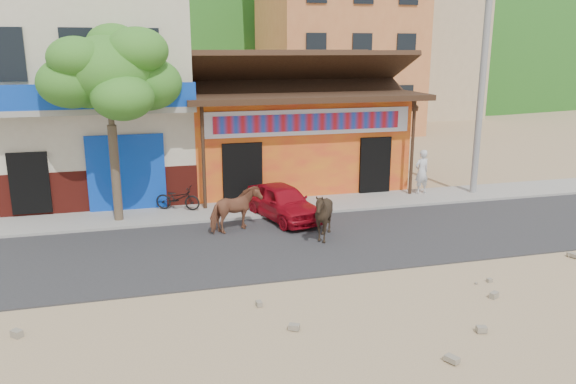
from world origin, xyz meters
name	(u,v)px	position (x,y,z in m)	size (l,w,h in m)	color
ground	(311,279)	(0.00, 0.00, 0.00)	(120.00, 120.00, 0.00)	#9E825B
road	(285,244)	(0.00, 2.50, 0.02)	(60.00, 5.00, 0.04)	#28282B
sidewalk	(260,209)	(0.00, 6.00, 0.06)	(60.00, 2.00, 0.12)	gray
dance_club	(287,138)	(2.00, 10.00, 1.80)	(8.00, 6.00, 3.60)	orange
cafe_building	(90,101)	(-5.50, 10.00, 3.50)	(7.00, 6.00, 7.00)	beige
apartment_front	(336,38)	(9.00, 24.00, 6.00)	(9.00, 9.00, 12.00)	#CC723F
apartment_rear	(417,52)	(18.00, 30.00, 5.00)	(8.00, 8.00, 10.00)	tan
tree	(112,125)	(-4.60, 5.80, 3.12)	(3.00, 3.00, 6.00)	#2D721E
utility_pole	(482,84)	(8.20, 6.00, 4.12)	(0.24, 0.24, 8.00)	gray
cow_tan	(235,210)	(-1.17, 3.93, 0.71)	(0.72, 1.58, 1.33)	brown
cow_dark	(323,215)	(1.11, 2.49, 0.78)	(1.19, 1.34, 1.48)	black
red_car	(283,202)	(0.51, 4.80, 0.61)	(1.34, 3.33, 1.13)	#9E0B19
scooter	(178,198)	(-2.70, 6.44, 0.52)	(0.53, 1.52, 0.80)	black
pedestrian	(422,172)	(6.22, 6.36, 0.94)	(0.60, 0.39, 1.65)	silver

